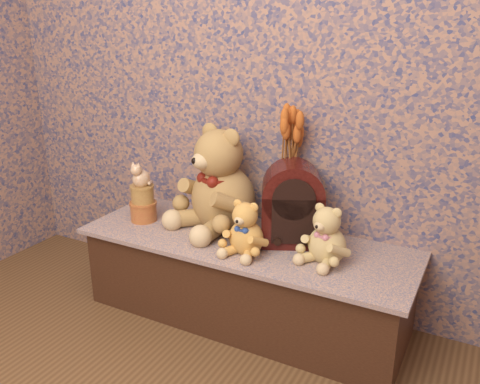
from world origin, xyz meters
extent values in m
cube|color=navy|center=(0.00, 1.50, 1.30)|extent=(3.00, 0.10, 2.60)
cube|color=#3C4C7C|center=(0.00, 1.24, 0.20)|extent=(1.50, 0.53, 0.39)
cylinder|color=tan|center=(0.14, 1.41, 0.49)|extent=(0.15, 0.15, 0.20)
cylinder|color=gold|center=(-0.54, 1.22, 0.44)|extent=(0.15, 0.15, 0.09)
cylinder|color=#D8C25E|center=(-0.54, 1.22, 0.52)|extent=(0.11, 0.11, 0.08)
camera|label=1|loc=(0.93, -0.55, 1.32)|focal=37.44mm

